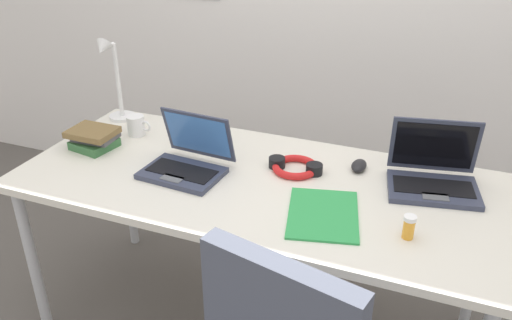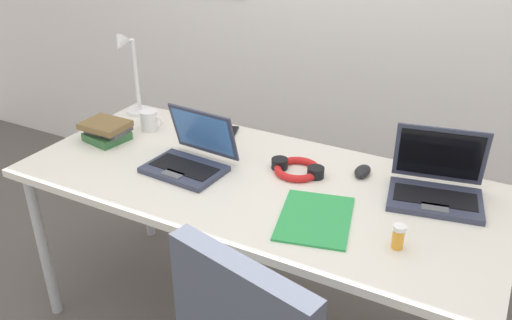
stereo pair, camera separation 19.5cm
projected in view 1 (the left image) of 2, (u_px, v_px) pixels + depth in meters
desk at (256, 192)px, 2.01m from camera, size 1.80×0.80×0.74m
desk_lamp at (113, 80)px, 2.39m from camera, size 0.12×0.18×0.40m
laptop_front_left at (187, 161)px, 2.02m from camera, size 0.31×0.28×0.22m
laptop_near_lamp at (433, 175)px, 1.92m from camera, size 0.36×0.31×0.23m
computer_mouse at (359, 166)px, 2.05m from camera, size 0.06×0.10×0.03m
cell_phone at (218, 134)px, 2.33m from camera, size 0.10×0.15×0.01m
headphones at (295, 167)px, 2.04m from camera, size 0.21×0.18×0.04m
pill_bottle at (409, 227)px, 1.64m from camera, size 0.04×0.04×0.08m
book_stack at (94, 138)px, 2.21m from camera, size 0.19×0.17×0.08m
paper_folder_center at (323, 214)px, 1.77m from camera, size 0.30×0.36×0.01m
coffee_mug at (136, 125)px, 2.32m from camera, size 0.11×0.08×0.09m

